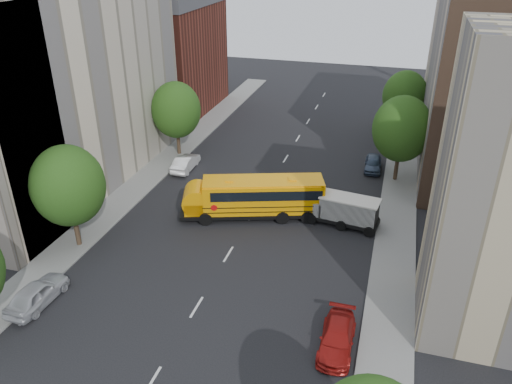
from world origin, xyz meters
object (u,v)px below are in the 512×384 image
at_px(parked_car_3, 337,338).
at_px(street_tree_4, 402,129).
at_px(parked_car_1, 186,163).
at_px(parked_car_5, 389,120).
at_px(safari_truck, 343,210).
at_px(street_tree_1, 68,186).
at_px(street_tree_2, 176,110).
at_px(street_tree_5, 405,96).
at_px(parked_car_0, 37,293).
at_px(parked_car_4, 373,163).
at_px(school_bus, 253,196).

bearing_deg(parked_car_3, street_tree_4, 83.93).
bearing_deg(parked_car_1, parked_car_5, -137.05).
height_order(safari_truck, parked_car_3, safari_truck).
xyz_separation_m(street_tree_1, street_tree_2, (0.00, 18.00, -0.12)).
height_order(street_tree_2, parked_car_1, street_tree_2).
relative_size(street_tree_2, parked_car_5, 1.73).
height_order(street_tree_5, parked_car_1, street_tree_5).
distance_m(street_tree_4, parked_car_0, 32.23).
height_order(parked_car_1, parked_car_4, parked_car_1).
xyz_separation_m(street_tree_1, parked_car_1, (2.20, 14.66, -4.23)).
distance_m(street_tree_2, street_tree_5, 25.06).
bearing_deg(parked_car_4, parked_car_0, -127.18).
relative_size(parked_car_1, parked_car_4, 1.11).
height_order(street_tree_1, parked_car_4, street_tree_1).
bearing_deg(safari_truck, parked_car_0, -130.48).
relative_size(street_tree_4, parked_car_4, 2.07).
relative_size(street_tree_1, parked_car_5, 1.78).
xyz_separation_m(school_bus, parked_car_0, (-9.74, -14.18, -1.11)).
distance_m(street_tree_1, school_bus, 13.92).
height_order(street_tree_2, street_tree_4, street_tree_4).
xyz_separation_m(street_tree_1, safari_truck, (18.33, 8.57, -3.66)).
bearing_deg(school_bus, street_tree_2, 118.87).
distance_m(street_tree_5, parked_car_5, 5.22).
relative_size(parked_car_3, parked_car_4, 1.15).
height_order(school_bus, parked_car_0, school_bus).
bearing_deg(parked_car_0, street_tree_2, -85.07).
distance_m(street_tree_4, street_tree_5, 12.01).
xyz_separation_m(street_tree_5, parked_car_5, (-1.40, 3.09, -3.97)).
bearing_deg(street_tree_4, school_bus, -136.67).
relative_size(street_tree_5, parked_car_1, 1.72).
relative_size(parked_car_4, parked_car_5, 0.88).
relative_size(street_tree_1, parked_car_4, 2.02).
bearing_deg(street_tree_4, parked_car_3, -95.49).
distance_m(parked_car_0, parked_car_3, 18.46).
bearing_deg(parked_car_1, school_bus, 140.26).
xyz_separation_m(parked_car_0, parked_car_3, (18.40, 1.52, -0.12)).
distance_m(safari_truck, parked_car_4, 11.31).
distance_m(street_tree_4, parked_car_1, 20.55).
height_order(street_tree_1, parked_car_1, street_tree_1).
xyz_separation_m(street_tree_2, parked_car_0, (1.40, -24.42, -4.05)).
bearing_deg(school_bus, safari_truck, -12.11).
height_order(street_tree_1, street_tree_4, street_tree_4).
bearing_deg(street_tree_4, safari_truck, -111.26).
bearing_deg(street_tree_5, parked_car_0, -119.50).
bearing_deg(parked_car_0, safari_truck, -136.84).
xyz_separation_m(street_tree_5, parked_car_1, (-19.80, -15.34, -3.98)).
bearing_deg(parked_car_3, parked_car_5, 88.21).
bearing_deg(safari_truck, street_tree_4, 76.75).
height_order(parked_car_3, parked_car_5, parked_car_5).
xyz_separation_m(street_tree_4, parked_car_5, (-1.40, 15.09, -4.34)).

